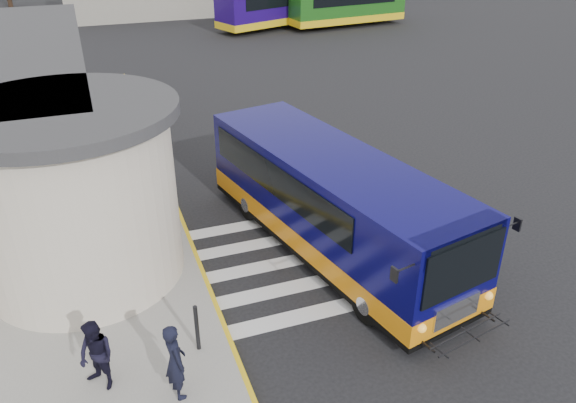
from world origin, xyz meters
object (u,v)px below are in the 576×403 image
object	(u,v)px
bollard	(197,328)
pedestrian_b	(97,356)
far_bus_b	(346,5)
pedestrian_a	(175,361)
transit_bus	(332,206)
far_bus_a	(274,7)

from	to	relation	value
bollard	pedestrian_b	bearing A→B (deg)	-169.57
far_bus_b	pedestrian_a	bearing A→B (deg)	143.09
transit_bus	bollard	distance (m)	5.67
transit_bus	far_bus_b	xyz separation A→B (m)	(15.14, 31.03, 0.25)
pedestrian_b	far_bus_a	distance (m)	39.31
pedestrian_a	far_bus_b	distance (m)	40.83
transit_bus	far_bus_a	world-z (taller)	transit_bus
transit_bus	far_bus_a	distance (m)	33.64
pedestrian_b	far_bus_a	world-z (taller)	far_bus_a
pedestrian_a	far_bus_b	bearing A→B (deg)	-39.84
pedestrian_b	far_bus_a	size ratio (longest dim) A/B	0.16
pedestrian_b	pedestrian_a	bearing A→B (deg)	23.16
pedestrian_b	far_bus_b	world-z (taller)	far_bus_b
far_bus_a	bollard	bearing A→B (deg)	138.65
bollard	far_bus_b	distance (m)	39.48
bollard	far_bus_b	world-z (taller)	far_bus_b
bollard	far_bus_a	bearing A→B (deg)	68.44
far_bus_a	far_bus_b	xyz separation A→B (m)	(5.84, -1.30, 0.01)
pedestrian_b	far_bus_b	bearing A→B (deg)	107.91
pedestrian_a	pedestrian_b	size ratio (longest dim) A/B	1.08
pedestrian_a	pedestrian_b	distance (m)	1.68
transit_bus	bollard	size ratio (longest dim) A/B	9.00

